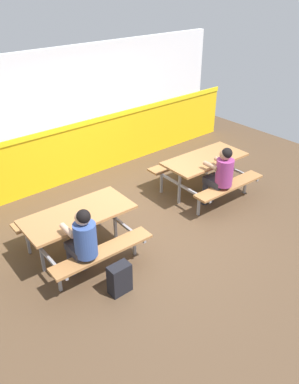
# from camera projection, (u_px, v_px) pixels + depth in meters

# --- Properties ---
(ground_plane) EXTENTS (10.00, 10.00, 0.02)m
(ground_plane) POSITION_uv_depth(u_px,v_px,m) (155.00, 223.00, 6.68)
(ground_plane) COLOR #4C3826
(accent_backdrop) EXTENTS (8.00, 0.14, 2.60)m
(accent_backdrop) POSITION_uv_depth(u_px,v_px,m) (78.00, 119.00, 7.57)
(accent_backdrop) COLOR yellow
(accent_backdrop) RESTS_ON ground
(picnic_table_left) EXTENTS (1.62, 1.60, 0.74)m
(picnic_table_left) POSITION_uv_depth(u_px,v_px,m) (79.00, 223.00, 5.68)
(picnic_table_left) COLOR #9E6B3D
(picnic_table_left) RESTS_ON ground
(picnic_table_right) EXTENTS (1.62, 1.60, 0.74)m
(picnic_table_right) POSITION_uv_depth(u_px,v_px,m) (205.00, 166.00, 7.29)
(picnic_table_right) COLOR #9E6B3D
(picnic_table_right) RESTS_ON ground
(student_nearer) EXTENTS (0.37, 0.53, 1.21)m
(student_nearer) POSITION_uv_depth(u_px,v_px,m) (83.00, 240.00, 5.10)
(student_nearer) COLOR #2D2D38
(student_nearer) RESTS_ON ground
(student_further) EXTENTS (0.37, 0.53, 1.21)m
(student_further) POSITION_uv_depth(u_px,v_px,m) (221.00, 173.00, 6.75)
(student_further) COLOR #2D2D38
(student_further) RESTS_ON ground
(backpack_dark) EXTENTS (0.30, 0.22, 0.44)m
(backpack_dark) POSITION_uv_depth(u_px,v_px,m) (119.00, 279.00, 5.17)
(backpack_dark) COLOR black
(backpack_dark) RESTS_ON ground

